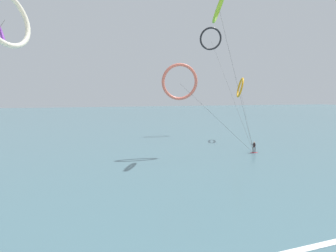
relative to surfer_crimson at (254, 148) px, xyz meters
The scene contains 7 objects.
sea_water 74.32m from the surfer_crimson, 103.51° to the left, with size 400.00×200.00×0.08m, color #476B75.
surfer_crimson is the anchor object (origin of this frame).
kite_charcoal 29.78m from the surfer_crimson, 82.50° to the left, with size 5.44×23.12×23.25m.
kite_coral 15.03m from the surfer_crimson, behind, with size 14.03×2.00×13.10m.
kite_ivory 35.40m from the surfer_crimson, 154.17° to the right, with size 8.83×7.83×16.22m.
kite_lime 20.52m from the surfer_crimson, 166.29° to the right, with size 8.75×4.49×22.02m.
kite_amber 16.01m from the surfer_crimson, 69.13° to the left, with size 5.92×14.25×12.03m.
Camera 1 is at (-7.48, -2.19, 8.80)m, focal length 31.11 mm.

